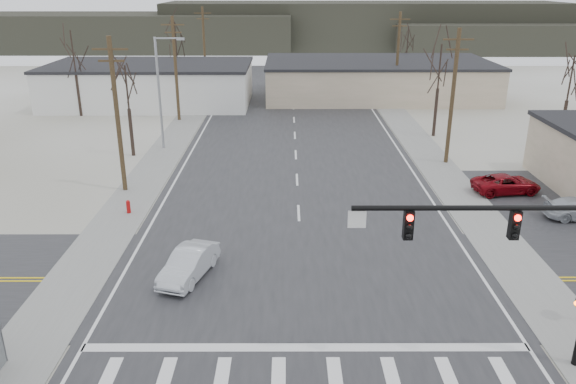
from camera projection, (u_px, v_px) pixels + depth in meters
name	position (u px, v px, depth m)	size (l,w,h in m)	color
ground	(302.00, 280.00, 26.23)	(140.00, 140.00, 0.00)	silver
main_road	(297.00, 175.00, 40.25)	(18.00, 110.00, 0.05)	#27272A
cross_road	(302.00, 280.00, 26.22)	(90.00, 10.00, 0.04)	#27272A
sidewalk_left	(164.00, 155.00, 44.91)	(3.00, 90.00, 0.06)	gray
sidewalk_right	(428.00, 155.00, 44.94)	(3.00, 90.00, 0.06)	gray
traffic_signal_mast	(543.00, 250.00, 18.79)	(8.95, 0.43, 7.20)	black
fire_hydrant	(128.00, 207.00, 33.54)	(0.24, 0.24, 0.87)	#A50C0C
building_left_far	(151.00, 84.00, 62.82)	(22.30, 12.30, 4.50)	silver
building_right_far	(377.00, 79.00, 66.63)	(26.30, 14.30, 4.30)	#C5B097
upole_left_b	(117.00, 113.00, 35.59)	(2.20, 0.30, 10.00)	#473821
upole_left_c	(176.00, 67.00, 54.29)	(2.20, 0.30, 10.00)	#473821
upole_left_d	(204.00, 45.00, 73.00)	(2.20, 0.30, 10.00)	#473821
upole_right_a	(453.00, 95.00, 41.23)	(2.20, 0.30, 10.00)	#473821
upole_right_b	(398.00, 57.00, 61.81)	(2.20, 0.30, 10.00)	#473821
streetlight_main	(161.00, 87.00, 44.99)	(2.40, 0.25, 9.00)	gray
tree_left_near	(127.00, 90.00, 43.06)	(3.30, 3.30, 7.35)	#30231D
tree_right_mid	(440.00, 69.00, 48.47)	(3.74, 3.74, 8.33)	#30231D
tree_left_far	(176.00, 41.00, 67.01)	(3.96, 3.96, 8.82)	#30231D
tree_right_far	(408.00, 42.00, 72.91)	(3.52, 3.52, 7.84)	#30231D
tree_lot	(570.00, 81.00, 44.86)	(3.52, 3.52, 7.84)	#30231D
tree_left_mid	(73.00, 54.00, 55.77)	(3.96, 3.96, 8.82)	#30231D
hill_left	(114.00, 32.00, 110.98)	(70.00, 18.00, 7.00)	#333026
hill_center	(364.00, 25.00, 114.44)	(80.00, 18.00, 9.00)	#333026
hill_right	(546.00, 37.00, 109.50)	(60.00, 18.00, 5.50)	#333026
sedan_crossing	(189.00, 264.00, 26.20)	(1.44, 4.13, 1.36)	#B7BCC3
car_far_a	(289.00, 90.00, 67.26)	(2.09, 5.14, 1.49)	black
car_far_b	(294.00, 72.00, 80.76)	(1.79, 4.45, 1.52)	black
car_parked_red	(506.00, 184.00, 36.72)	(2.03, 4.40, 1.22)	maroon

